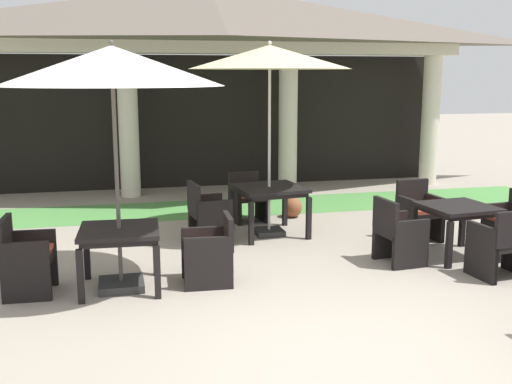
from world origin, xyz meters
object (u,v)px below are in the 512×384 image
object	(u,v)px
patio_chair_near_foreground_south	(503,244)
patio_chair_mid_right_north	(248,198)
patio_chair_mid_left_east	(209,252)
patio_chair_mid_right_west	(207,214)
terracotta_urn	(292,207)
patio_chair_near_foreground_east	(511,223)
patio_chair_near_foreground_north	(418,213)
patio_table_near_foreground	(457,213)
patio_umbrella_mid_left	(112,68)
patio_chair_mid_left_west	(26,258)
patio_chair_near_foreground_west	(398,233)
patio_table_mid_left	(119,237)
patio_table_mid_right	(269,193)
patio_umbrella_mid_right	(270,59)

from	to	relation	value
patio_chair_near_foreground_south	patio_chair_mid_right_north	size ratio (longest dim) A/B	1.09
patio_chair_mid_left_east	patio_chair_mid_right_west	world-z (taller)	patio_chair_mid_right_west
terracotta_urn	patio_chair_near_foreground_east	bearing A→B (deg)	-48.24
patio_chair_near_foreground_north	terracotta_urn	size ratio (longest dim) A/B	2.06
patio_table_near_foreground	patio_chair_near_foreground_north	xyz separation A→B (m)	(-0.09, 0.90, -0.20)
patio_chair_near_foreground_east	patio_chair_mid_right_north	world-z (taller)	patio_chair_near_foreground_east
patio_chair_near_foreground_east	patio_umbrella_mid_left	xyz separation A→B (m)	(-5.33, -0.34, 2.10)
patio_table_near_foreground	patio_chair_mid_left_east	size ratio (longest dim) A/B	1.17
patio_chair_near_foreground_south	patio_chair_mid_left_west	distance (m)	5.59
patio_chair_near_foreground_west	patio_table_mid_left	xyz separation A→B (m)	(-3.53, -0.16, 0.21)
patio_table_near_foreground	terracotta_urn	distance (m)	3.16
patio_chair_near_foreground_south	patio_table_mid_left	world-z (taller)	patio_chair_near_foreground_south
patio_chair_near_foreground_east	patio_chair_mid_left_east	bearing A→B (deg)	89.59
patio_chair_near_foreground_east	patio_chair_mid_right_west	bearing A→B (deg)	64.05
patio_chair_mid_left_west	patio_chair_mid_right_north	bearing A→B (deg)	135.00
patio_chair_near_foreground_north	patio_chair_mid_right_north	xyz separation A→B (m)	(-2.20, 1.78, -0.03)
patio_table_mid_right	patio_chair_near_foreground_east	bearing A→B (deg)	-27.88
patio_chair_near_foreground_east	patio_chair_near_foreground_west	size ratio (longest dim) A/B	0.97
patio_chair_mid_right_west	terracotta_urn	xyz separation A→B (m)	(1.66, 1.17, -0.23)
patio_chair_mid_left_west	patio_chair_mid_right_north	xyz separation A→B (m)	(3.17, 2.88, -0.04)
patio_chair_near_foreground_south	patio_umbrella_mid_right	size ratio (longest dim) A/B	0.30
patio_chair_near_foreground_west	terracotta_urn	distance (m)	2.91
patio_table_mid_right	patio_umbrella_mid_right	world-z (taller)	patio_umbrella_mid_right
patio_chair_near_foreground_north	patio_umbrella_mid_right	xyz separation A→B (m)	(-2.08, 0.81, 2.24)
patio_chair_mid_left_east	patio_table_mid_right	distance (m)	2.38
patio_chair_near_foreground_north	patio_table_mid_right	world-z (taller)	patio_chair_near_foreground_north
patio_chair_mid_left_east	patio_table_mid_right	world-z (taller)	patio_chair_mid_left_east
patio_chair_near_foreground_east	patio_table_mid_left	xyz separation A→B (m)	(-5.33, -0.34, 0.22)
patio_umbrella_mid_left	patio_chair_mid_left_east	world-z (taller)	patio_umbrella_mid_left
patio_table_mid_left	patio_chair_mid_right_west	world-z (taller)	patio_chair_mid_right_west
patio_chair_mid_left_west	patio_chair_near_foreground_south	bearing A→B (deg)	85.57
patio_chair_near_foreground_east	patio_chair_mid_right_west	world-z (taller)	patio_chair_mid_right_west
patio_chair_mid_right_west	patio_chair_mid_left_east	bearing A→B (deg)	-15.16
patio_chair_mid_left_east	patio_table_mid_right	bearing A→B (deg)	-28.86
patio_chair_mid_left_west	patio_chair_mid_right_north	size ratio (longest dim) A/B	1.10
patio_chair_near_foreground_north	patio_chair_mid_right_west	distance (m)	3.13
patio_chair_near_foreground_north	patio_chair_mid_left_west	bearing A→B (deg)	6.02
patio_chair_mid_right_north	patio_chair_near_foreground_east	bearing A→B (deg)	133.79
patio_umbrella_mid_right	patio_umbrella_mid_left	bearing A→B (deg)	-139.09
patio_table_near_foreground	patio_table_mid_left	bearing A→B (deg)	-176.75
patio_table_near_foreground	terracotta_urn	bearing A→B (deg)	118.29
patio_chair_near_foreground_north	patio_umbrella_mid_left	distance (m)	4.95
patio_table_mid_left	patio_chair_mid_left_east	world-z (taller)	patio_chair_mid_left_east
patio_umbrella_mid_right	patio_chair_mid_right_west	size ratio (longest dim) A/B	3.29
patio_umbrella_mid_left	patio_umbrella_mid_right	distance (m)	3.00
patio_chair_near_foreground_west	patio_umbrella_mid_left	xyz separation A→B (m)	(-3.53, -0.16, 2.09)
patio_table_near_foreground	patio_chair_near_foreground_south	bearing A→B (deg)	-84.43
patio_table_near_foreground	patio_umbrella_mid_left	bearing A→B (deg)	-176.75
patio_table_mid_right	patio_umbrella_mid_right	size ratio (longest dim) A/B	0.38
patio_umbrella_mid_left	patio_chair_mid_right_north	world-z (taller)	patio_umbrella_mid_left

